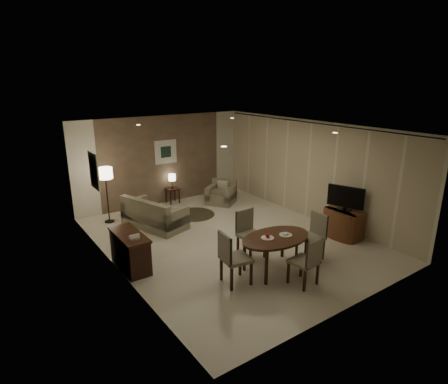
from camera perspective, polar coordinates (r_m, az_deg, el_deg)
room_shell at (r=9.06m, az=-0.73°, el=1.51°), size 5.50×7.00×2.70m
taupe_accent at (r=11.67m, az=-9.32°, el=4.82°), size 3.96×0.03×2.70m
curtain_wall at (r=10.49m, az=12.74°, el=3.09°), size 0.08×6.70×2.58m
curtain_rod at (r=10.26m, az=13.23°, el=10.25°), size 0.03×6.80×0.03m
art_back_frame at (r=11.64m, az=-8.88°, el=6.07°), size 0.72×0.03×0.72m
art_back_canvas at (r=11.63m, az=-8.85°, el=6.06°), size 0.34×0.01×0.34m
art_left_frame at (r=8.53m, az=-19.20°, el=3.04°), size 0.03×0.60×0.80m
art_left_canvas at (r=8.54m, az=-19.11°, el=3.05°), size 0.01×0.46×0.64m
downlight_nl at (r=6.22m, az=-0.01°, el=6.94°), size 0.10×0.10×0.01m
downlight_nr at (r=8.13m, az=16.57°, el=8.64°), size 0.10×0.10×0.01m
downlight_fl at (r=9.37m, az=-12.93°, el=9.94°), size 0.10×0.10×0.01m
downlight_fr at (r=10.74m, az=1.25°, el=11.21°), size 0.10×0.10×0.01m
console_desk at (r=7.99m, az=-14.11°, el=-8.69°), size 0.48×1.20×0.75m
telephone at (r=7.56m, az=-13.50°, el=-6.63°), size 0.20×0.14×0.09m
tv_cabinet at (r=9.67m, az=17.77°, el=-4.57°), size 0.48×0.90×0.70m
flat_tv at (r=9.43m, az=18.06°, el=-0.81°), size 0.36×0.85×0.60m
dining_table at (r=7.76m, az=7.81°, el=-9.24°), size 1.54×0.96×0.72m
chair_near at (r=7.29m, az=12.04°, el=-10.21°), size 0.51×0.51×0.97m
chair_far at (r=8.17m, az=4.21°, el=-6.52°), size 0.52×0.52×1.04m
chair_left at (r=7.16m, az=1.86°, el=-10.00°), size 0.57×0.57×1.04m
chair_right at (r=8.30m, az=13.07°, el=-6.69°), size 0.49×0.49×0.99m
plate_a at (r=7.53m, az=6.64°, el=-6.96°), size 0.26×0.26×0.02m
plate_b at (r=7.71m, az=9.38°, el=-6.46°), size 0.26×0.26×0.02m
fruit_apple at (r=7.50m, az=6.66°, el=-6.59°), size 0.09×0.09×0.09m
napkin at (r=7.70m, az=9.39°, el=-6.31°), size 0.12×0.08×0.03m
round_rug at (r=10.82m, az=-4.60°, el=-3.41°), size 1.18×1.18×0.01m
sofa at (r=9.98m, az=-10.54°, el=-3.02°), size 1.89×1.36×0.80m
armchair at (r=11.63m, az=-0.45°, el=-0.08°), size 1.07×1.08×0.71m
side_table at (r=11.82m, az=-7.82°, el=-0.53°), size 0.37×0.37×0.48m
table_lamp at (r=11.68m, az=-7.92°, el=1.75°), size 0.22×0.22×0.50m
floor_lamp at (r=10.48m, az=-17.38°, el=-0.48°), size 0.38×0.38×1.52m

